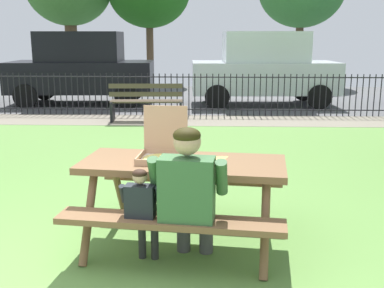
{
  "coord_description": "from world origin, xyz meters",
  "views": [
    {
      "loc": [
        1.43,
        -2.84,
        1.85
      ],
      "look_at": [
        1.24,
        1.95,
        0.75
      ],
      "focal_mm": 44.06,
      "sensor_mm": 36.0,
      "label": 1
    }
  ],
  "objects": [
    {
      "name": "ground",
      "position": [
        0.0,
        2.16,
        -0.01
      ],
      "size": [
        28.0,
        12.32,
        0.02
      ],
      "primitive_type": "cube",
      "color": "#618F44"
    },
    {
      "name": "pizza_slice_on_table",
      "position": [
        1.45,
        1.26,
        0.78
      ],
      "size": [
        0.29,
        0.28,
        0.02
      ],
      "color": "#F2C450",
      "rests_on": "picnic_table_foreground"
    },
    {
      "name": "parked_car_left",
      "position": [
        -2.15,
        10.19,
        1.01
      ],
      "size": [
        3.99,
        2.0,
        1.98
      ],
      "color": "black",
      "rests_on": "ground"
    },
    {
      "name": "street_asphalt",
      "position": [
        0.0,
        11.7,
        -0.01
      ],
      "size": [
        28.0,
        6.76,
        0.01
      ],
      "primitive_type": "cube",
      "color": "#515154"
    },
    {
      "name": "adult_at_table",
      "position": [
        1.26,
        0.67,
        0.66
      ],
      "size": [
        0.63,
        0.62,
        1.19
      ],
      "color": "#474747",
      "rests_on": "ground"
    },
    {
      "name": "parked_car_center",
      "position": [
        2.88,
        10.19,
        1.01
      ],
      "size": [
        3.98,
        1.99,
        1.98
      ],
      "color": "silver",
      "rests_on": "ground"
    },
    {
      "name": "child_at_table",
      "position": [
        0.89,
        0.69,
        0.52
      ],
      "size": [
        0.35,
        0.34,
        0.85
      ],
      "color": "#2B2B2B",
      "rests_on": "ground"
    },
    {
      "name": "park_bench_center",
      "position": [
        0.01,
        7.48,
        0.42
      ],
      "size": [
        1.62,
        0.55,
        0.85
      ],
      "color": "brown",
      "rests_on": "ground"
    },
    {
      "name": "iron_fence_streetside",
      "position": [
        0.0,
        8.32,
        0.51
      ],
      "size": [
        20.79,
        0.03,
        1.0
      ],
      "color": "black",
      "rests_on": "ground"
    },
    {
      "name": "pizza_box_open",
      "position": [
        1.0,
        1.26,
        0.86
      ],
      "size": [
        0.44,
        0.46,
        0.46
      ],
      "color": "tan",
      "rests_on": "picnic_table_foreground"
    },
    {
      "name": "picnic_table_foreground",
      "position": [
        1.19,
        1.18,
        0.6
      ],
      "size": [
        1.96,
        1.68,
        0.79
      ],
      "color": "brown",
      "rests_on": "ground"
    },
    {
      "name": "cobblestone_walkway",
      "position": [
        0.0,
        7.62,
        -0.0
      ],
      "size": [
        28.0,
        1.4,
        0.01
      ],
      "primitive_type": "cube",
      "color": "gray"
    }
  ]
}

